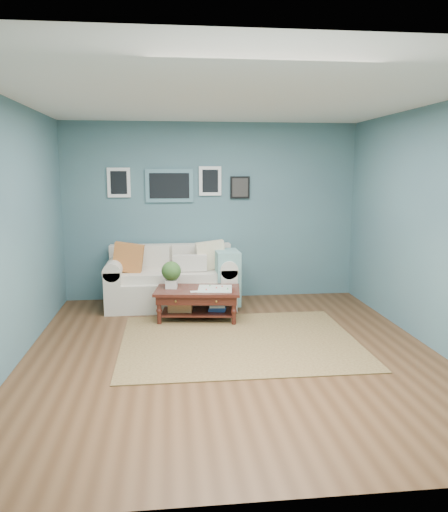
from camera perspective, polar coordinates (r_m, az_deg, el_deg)
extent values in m
plane|color=brown|center=(5.58, 0.92, -11.00)|extent=(5.00, 5.00, 0.00)
plane|color=white|center=(5.27, 1.00, 17.62)|extent=(5.00, 5.00, 0.00)
cube|color=#43606D|center=(7.73, -1.42, 5.09)|extent=(4.50, 0.02, 2.70)
cube|color=#43606D|center=(2.83, 7.46, -3.16)|extent=(4.50, 0.02, 2.70)
cube|color=#43606D|center=(5.45, -23.23, 2.34)|extent=(0.02, 5.00, 2.70)
cube|color=#43606D|center=(5.98, 22.91, 2.95)|extent=(0.02, 5.00, 2.70)
cube|color=slate|center=(7.66, -6.27, 7.99)|extent=(0.72, 0.03, 0.50)
cube|color=black|center=(7.64, -6.27, 7.98)|extent=(0.60, 0.01, 0.38)
cube|color=white|center=(7.69, -11.93, 8.22)|extent=(0.34, 0.03, 0.44)
cube|color=white|center=(7.68, -1.59, 8.57)|extent=(0.34, 0.03, 0.44)
cube|color=black|center=(7.74, 1.84, 7.83)|extent=(0.30, 0.03, 0.34)
cube|color=brown|center=(5.93, 1.76, -9.70)|extent=(2.74, 2.19, 0.01)
cube|color=beige|center=(7.38, -6.03, -4.20)|extent=(1.38, 0.86, 0.41)
cube|color=beige|center=(7.62, -6.11, -0.40)|extent=(1.81, 0.21, 0.47)
cube|color=beige|center=(7.40, -12.32, -3.57)|extent=(0.23, 0.86, 0.60)
cube|color=beige|center=(7.41, 0.23, -3.33)|extent=(0.23, 0.86, 0.60)
cylinder|color=beige|center=(7.34, -12.41, -1.27)|extent=(0.25, 0.86, 0.25)
cylinder|color=beige|center=(7.35, 0.23, -1.03)|extent=(0.25, 0.86, 0.25)
cube|color=beige|center=(7.28, -8.98, -2.32)|extent=(0.70, 0.55, 0.13)
cube|color=beige|center=(7.28, -3.15, -2.21)|extent=(0.70, 0.55, 0.13)
cube|color=beige|center=(7.50, -8.94, -0.10)|extent=(0.70, 0.12, 0.35)
cube|color=beige|center=(7.50, -3.28, 0.01)|extent=(0.70, 0.12, 0.35)
cube|color=#CC5821|center=(7.25, -10.88, -0.18)|extent=(0.47, 0.17, 0.46)
cube|color=#F4E8CC|center=(7.32, -1.53, 0.08)|extent=(0.46, 0.17, 0.45)
cube|color=beige|center=(7.20, -3.92, -0.81)|extent=(0.49, 0.12, 0.23)
cube|color=#82B6B2|center=(7.26, 0.34, -2.41)|extent=(0.33, 0.54, 0.78)
cube|color=#350F0C|center=(6.68, -3.03, -3.93)|extent=(1.19, 0.79, 0.04)
cube|color=#350F0C|center=(6.70, -3.03, -4.55)|extent=(1.11, 0.71, 0.11)
cube|color=#350F0C|center=(6.75, -3.01, -6.37)|extent=(1.00, 0.60, 0.02)
sphere|color=gold|center=(6.43, -5.54, -5.19)|extent=(0.03, 0.03, 0.03)
sphere|color=gold|center=(6.39, -0.87, -5.23)|extent=(0.03, 0.03, 0.03)
cylinder|color=#350F0C|center=(6.54, -7.43, -6.19)|extent=(0.06, 0.06, 0.38)
cylinder|color=#350F0C|center=(6.47, 1.13, -6.28)|extent=(0.06, 0.06, 0.38)
cylinder|color=#350F0C|center=(7.02, -6.84, -5.07)|extent=(0.06, 0.06, 0.38)
cylinder|color=#350F0C|center=(6.96, 1.12, -5.14)|extent=(0.06, 0.06, 0.38)
cube|color=white|center=(6.74, -6.02, -3.19)|extent=(0.17, 0.17, 0.11)
sphere|color=#284A1C|center=(6.70, -6.05, -1.72)|extent=(0.26, 0.26, 0.26)
cube|color=white|center=(6.66, -1.03, -3.76)|extent=(0.50, 0.50, 0.01)
cube|color=#B7834F|center=(6.75, -5.00, -5.49)|extent=(0.34, 0.26, 0.19)
cube|color=navy|center=(6.74, -0.78, -5.82)|extent=(0.24, 0.19, 0.10)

